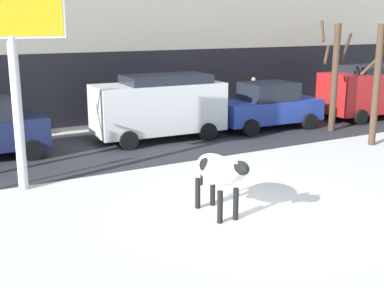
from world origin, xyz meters
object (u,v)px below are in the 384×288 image
at_px(car_white_van, 159,105).
at_px(car_blue_sedan, 268,106).
at_px(bare_tree_right_lot, 334,73).
at_px(bare_tree_far_back, 378,81).
at_px(car_red_van, 372,90).
at_px(pedestrian_far_left, 253,96).
at_px(cow_holstein, 217,171).
at_px(billboard, 10,14).

xyz_separation_m(car_white_van, car_blue_sedan, (4.57, -0.38, -0.33)).
relative_size(car_white_van, bare_tree_right_lot, 1.11).
xyz_separation_m(bare_tree_right_lot, bare_tree_far_back, (-0.42, -2.42, -0.04)).
relative_size(car_red_van, pedestrian_far_left, 2.70).
bearing_deg(car_blue_sedan, bare_tree_right_lot, -38.43).
xyz_separation_m(car_red_van, bare_tree_far_back, (-3.88, -3.57, 0.96)).
height_order(car_white_van, car_red_van, same).
relative_size(cow_holstein, car_red_van, 0.41).
relative_size(cow_holstein, pedestrian_far_left, 1.10).
relative_size(car_blue_sedan, car_red_van, 0.91).
bearing_deg(car_white_van, billboard, -148.42).
bearing_deg(billboard, car_red_van, 9.54).
distance_m(cow_holstein, bare_tree_right_lot, 10.16).
bearing_deg(cow_holstein, car_white_van, 73.86).
xyz_separation_m(car_red_van, bare_tree_right_lot, (-3.46, -1.15, 1.00)).
relative_size(billboard, bare_tree_right_lot, 1.32).
xyz_separation_m(car_blue_sedan, bare_tree_right_lot, (1.92, -1.52, 1.33)).
relative_size(billboard, pedestrian_far_left, 3.21).
distance_m(billboard, bare_tree_far_back, 11.73).
distance_m(billboard, bare_tree_right_lot, 12.18).
bearing_deg(pedestrian_far_left, cow_holstein, -129.69).
height_order(pedestrian_far_left, bare_tree_far_back, bare_tree_far_back).
bearing_deg(car_blue_sedan, car_white_van, 175.25).
height_order(car_blue_sedan, bare_tree_right_lot, bare_tree_right_lot).
distance_m(car_blue_sedan, pedestrian_far_left, 2.97).
relative_size(car_blue_sedan, bare_tree_right_lot, 1.02).
xyz_separation_m(billboard, bare_tree_right_lot, (11.92, 1.44, -2.08)).
bearing_deg(cow_holstein, car_red_van, 28.20).
distance_m(car_white_van, bare_tree_right_lot, 6.83).
bearing_deg(billboard, car_white_van, 31.58).
relative_size(billboard, car_white_van, 1.19).
bearing_deg(bare_tree_right_lot, billboard, -173.12).
relative_size(car_red_van, bare_tree_far_back, 1.15).
height_order(pedestrian_far_left, bare_tree_right_lot, bare_tree_right_lot).
bearing_deg(car_blue_sedan, cow_holstein, -134.27).
height_order(car_red_van, bare_tree_far_back, bare_tree_far_back).
bearing_deg(car_red_van, bare_tree_right_lot, -161.68).
distance_m(billboard, car_white_van, 7.07).
bearing_deg(bare_tree_far_back, car_white_van, 144.54).
bearing_deg(car_white_van, cow_holstein, -106.14).
bearing_deg(cow_holstein, bare_tree_right_lot, 31.76).
bearing_deg(billboard, pedestrian_far_left, 26.68).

